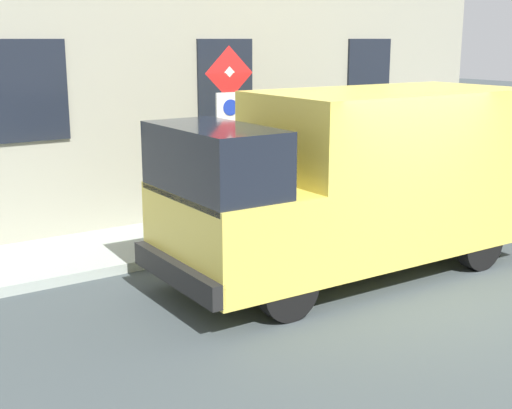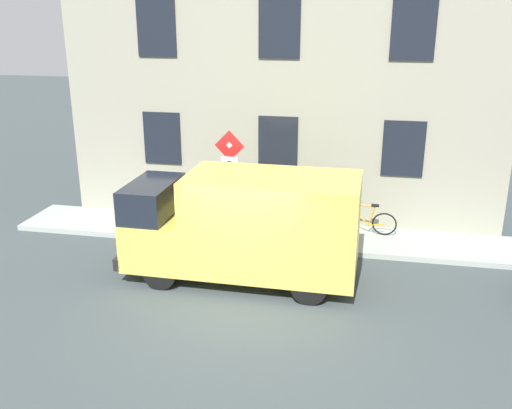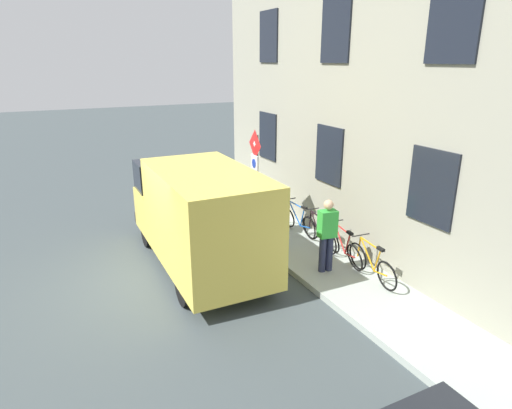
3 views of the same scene
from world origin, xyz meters
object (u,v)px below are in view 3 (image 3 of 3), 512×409
(bicycle_black, at_px, (319,233))
(pedestrian, at_px, (327,233))
(delivery_van, at_px, (199,214))
(sign_post_stacked, at_px, (255,173))
(bicycle_red, at_px, (343,247))
(bicycle_blue, at_px, (298,221))
(litter_bin, at_px, (274,228))
(bicycle_orange, at_px, (372,264))

(bicycle_black, relative_size, pedestrian, 1.00)
(bicycle_black, distance_m, pedestrian, 1.51)
(delivery_van, bearing_deg, sign_post_stacked, -65.79)
(bicycle_black, bearing_deg, pedestrian, 156.90)
(bicycle_red, relative_size, pedestrian, 1.00)
(bicycle_black, distance_m, bicycle_blue, 1.01)
(pedestrian, xyz_separation_m, litter_bin, (-0.33, 1.86, -0.48))
(bicycle_black, bearing_deg, bicycle_blue, 5.17)
(bicycle_orange, xyz_separation_m, bicycle_red, (0.00, 1.01, 0.00))
(delivery_van, distance_m, pedestrian, 3.02)
(bicycle_red, height_order, bicycle_blue, same)
(bicycle_orange, bearing_deg, bicycle_blue, 4.70)
(bicycle_orange, height_order, litter_bin, litter_bin)
(bicycle_blue, distance_m, litter_bin, 1.07)
(delivery_van, height_order, bicycle_red, delivery_van)
(sign_post_stacked, relative_size, bicycle_black, 1.64)
(bicycle_red, bearing_deg, litter_bin, 39.14)
(litter_bin, bearing_deg, bicycle_blue, 21.65)
(bicycle_orange, relative_size, bicycle_red, 1.00)
(bicycle_blue, distance_m, pedestrian, 2.41)
(delivery_van, relative_size, bicycle_orange, 3.12)
(delivery_van, bearing_deg, bicycle_orange, -130.05)
(bicycle_orange, bearing_deg, bicycle_red, 4.66)
(sign_post_stacked, distance_m, bicycle_black, 2.31)
(delivery_van, height_order, bicycle_orange, delivery_van)
(delivery_van, distance_m, litter_bin, 2.18)
(sign_post_stacked, height_order, bicycle_red, sign_post_stacked)
(delivery_van, distance_m, bicycle_black, 3.21)
(bicycle_red, xyz_separation_m, pedestrian, (-0.66, -0.22, 0.56))
(bicycle_black, bearing_deg, litter_bin, 63.26)
(bicycle_black, height_order, pedestrian, pedestrian)
(sign_post_stacked, relative_size, bicycle_orange, 1.64)
(pedestrian, bearing_deg, bicycle_blue, 170.93)
(sign_post_stacked, bearing_deg, delivery_van, -156.43)
(bicycle_red, xyz_separation_m, bicycle_black, (-0.00, 1.01, 0.00))
(delivery_van, distance_m, bicycle_red, 3.54)
(sign_post_stacked, xyz_separation_m, delivery_van, (-1.90, -0.83, -0.59))
(litter_bin, bearing_deg, sign_post_stacked, 100.46)
(bicycle_blue, bearing_deg, delivery_van, 93.39)
(sign_post_stacked, relative_size, litter_bin, 3.13)
(delivery_van, xyz_separation_m, bicycle_orange, (3.05, -2.62, -0.82))
(bicycle_red, distance_m, bicycle_blue, 2.03)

